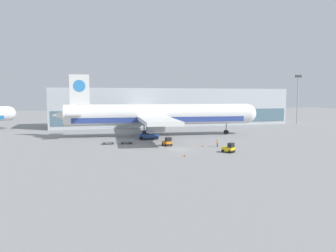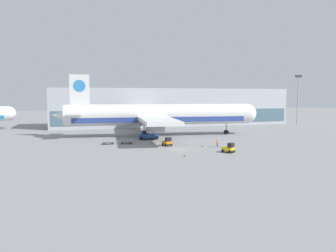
{
  "view_description": "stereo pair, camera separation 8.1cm",
  "coord_description": "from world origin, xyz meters",
  "px_view_note": "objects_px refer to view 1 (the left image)",
  "views": [
    {
      "loc": [
        -21.26,
        -65.69,
        11.42
      ],
      "look_at": [
        0.57,
        10.58,
        4.0
      ],
      "focal_mm": 35.0,
      "sensor_mm": 36.0,
      "label": 1
    },
    {
      "loc": [
        -21.18,
        -65.71,
        11.42
      ],
      "look_at": [
        0.57,
        10.58,
        4.0
      ],
      "focal_mm": 35.0,
      "sensor_mm": 36.0,
      "label": 2
    }
  ],
  "objects_px": {
    "traffic_cone_near": "(185,155)",
    "traffic_cone_far": "(203,145)",
    "airplane_main": "(157,115)",
    "light_mast": "(298,95)",
    "baggage_dolly_lead": "(108,143)",
    "baggage_tug_foreground": "(167,142)",
    "scissor_lift_loader": "(148,131)",
    "baggage_dolly_second": "(126,142)",
    "baggage_tug_mid": "(229,148)",
    "ground_crew_near": "(217,142)"
  },
  "relations": [
    {
      "from": "scissor_lift_loader",
      "to": "baggage_tug_foreground",
      "type": "xyz_separation_m",
      "value": [
        1.6,
        -12.63,
        -1.15
      ]
    },
    {
      "from": "airplane_main",
      "to": "baggage_tug_mid",
      "type": "xyz_separation_m",
      "value": [
        7.22,
        -30.32,
        -4.96
      ]
    },
    {
      "from": "ground_crew_near",
      "to": "scissor_lift_loader",
      "type": "bearing_deg",
      "value": 79.44
    },
    {
      "from": "ground_crew_near",
      "to": "traffic_cone_near",
      "type": "bearing_deg",
      "value": 174.08
    },
    {
      "from": "ground_crew_near",
      "to": "light_mast",
      "type": "bearing_deg",
      "value": -5.52
    },
    {
      "from": "traffic_cone_near",
      "to": "traffic_cone_far",
      "type": "height_order",
      "value": "traffic_cone_near"
    },
    {
      "from": "light_mast",
      "to": "baggage_dolly_second",
      "type": "xyz_separation_m",
      "value": [
        -75.25,
        -36.49,
        -11.19
      ]
    },
    {
      "from": "baggage_tug_mid",
      "to": "baggage_dolly_lead",
      "type": "xyz_separation_m",
      "value": [
        -22.13,
        18.13,
        -0.49
      ]
    },
    {
      "from": "light_mast",
      "to": "traffic_cone_far",
      "type": "distance_m",
      "value": 75.84
    },
    {
      "from": "baggage_tug_foreground",
      "to": "traffic_cone_far",
      "type": "height_order",
      "value": "baggage_tug_foreground"
    },
    {
      "from": "baggage_tug_mid",
      "to": "scissor_lift_loader",
      "type": "bearing_deg",
      "value": 174.63
    },
    {
      "from": "baggage_tug_mid",
      "to": "ground_crew_near",
      "type": "height_order",
      "value": "baggage_tug_mid"
    },
    {
      "from": "traffic_cone_near",
      "to": "baggage_dolly_second",
      "type": "bearing_deg",
      "value": 113.16
    },
    {
      "from": "baggage_dolly_lead",
      "to": "ground_crew_near",
      "type": "xyz_separation_m",
      "value": [
        22.91,
        -10.88,
        0.69
      ]
    },
    {
      "from": "airplane_main",
      "to": "scissor_lift_loader",
      "type": "distance_m",
      "value": 8.01
    },
    {
      "from": "baggage_tug_foreground",
      "to": "baggage_dolly_second",
      "type": "bearing_deg",
      "value": -135.44
    },
    {
      "from": "baggage_dolly_second",
      "to": "ground_crew_near",
      "type": "distance_m",
      "value": 21.41
    },
    {
      "from": "scissor_lift_loader",
      "to": "baggage_dolly_second",
      "type": "bearing_deg",
      "value": -129.77
    },
    {
      "from": "light_mast",
      "to": "baggage_tug_foreground",
      "type": "bearing_deg",
      "value": -147.65
    },
    {
      "from": "baggage_tug_mid",
      "to": "baggage_dolly_lead",
      "type": "bearing_deg",
      "value": -159.09
    },
    {
      "from": "baggage_dolly_lead",
      "to": "traffic_cone_far",
      "type": "height_order",
      "value": "traffic_cone_far"
    },
    {
      "from": "light_mast",
      "to": "traffic_cone_near",
      "type": "distance_m",
      "value": 87.82
    },
    {
      "from": "baggage_tug_mid",
      "to": "airplane_main",
      "type": "bearing_deg",
      "value": 163.63
    },
    {
      "from": "light_mast",
      "to": "ground_crew_near",
      "type": "distance_m",
      "value": 74.18
    },
    {
      "from": "ground_crew_near",
      "to": "traffic_cone_far",
      "type": "height_order",
      "value": "ground_crew_near"
    },
    {
      "from": "light_mast",
      "to": "traffic_cone_far",
      "type": "xyz_separation_m",
      "value": [
        -59.52,
        -45.63,
        -11.29
      ]
    },
    {
      "from": "airplane_main",
      "to": "traffic_cone_near",
      "type": "relative_size",
      "value": 86.7
    },
    {
      "from": "airplane_main",
      "to": "scissor_lift_loader",
      "type": "xyz_separation_m",
      "value": [
        -3.86,
        -5.89,
        -3.81
      ]
    },
    {
      "from": "ground_crew_near",
      "to": "traffic_cone_near",
      "type": "distance_m",
      "value": 13.69
    },
    {
      "from": "baggage_dolly_second",
      "to": "traffic_cone_far",
      "type": "height_order",
      "value": "traffic_cone_far"
    },
    {
      "from": "baggage_dolly_lead",
      "to": "traffic_cone_far",
      "type": "distance_m",
      "value": 22.13
    },
    {
      "from": "light_mast",
      "to": "traffic_cone_far",
      "type": "height_order",
      "value": "light_mast"
    },
    {
      "from": "scissor_lift_loader",
      "to": "baggage_dolly_second",
      "type": "xyz_separation_m",
      "value": [
        -6.86,
        -6.82,
        -1.64
      ]
    },
    {
      "from": "light_mast",
      "to": "traffic_cone_near",
      "type": "height_order",
      "value": "light_mast"
    },
    {
      "from": "baggage_tug_foreground",
      "to": "ground_crew_near",
      "type": "relative_size",
      "value": 1.47
    },
    {
      "from": "baggage_tug_mid",
      "to": "traffic_cone_far",
      "type": "bearing_deg",
      "value": 164.84
    },
    {
      "from": "baggage_tug_foreground",
      "to": "baggage_dolly_second",
      "type": "distance_m",
      "value": 10.28
    },
    {
      "from": "traffic_cone_near",
      "to": "traffic_cone_far",
      "type": "xyz_separation_m",
      "value": [
        7.6,
        9.88,
        -0.04
      ]
    },
    {
      "from": "airplane_main",
      "to": "baggage_tug_mid",
      "type": "relative_size",
      "value": 20.61
    },
    {
      "from": "airplane_main",
      "to": "baggage_tug_foreground",
      "type": "height_order",
      "value": "airplane_main"
    },
    {
      "from": "scissor_lift_loader",
      "to": "traffic_cone_near",
      "type": "distance_m",
      "value": 25.92
    },
    {
      "from": "airplane_main",
      "to": "traffic_cone_far",
      "type": "relative_size",
      "value": 98.32
    },
    {
      "from": "scissor_lift_loader",
      "to": "baggage_tug_mid",
      "type": "bearing_deg",
      "value": -60.18
    },
    {
      "from": "light_mast",
      "to": "baggage_tug_mid",
      "type": "distance_m",
      "value": 79.54
    },
    {
      "from": "baggage_tug_mid",
      "to": "light_mast",
      "type": "bearing_deg",
      "value": 103.59
    },
    {
      "from": "light_mast",
      "to": "scissor_lift_loader",
      "type": "height_order",
      "value": "light_mast"
    },
    {
      "from": "airplane_main",
      "to": "baggage_tug_foreground",
      "type": "bearing_deg",
      "value": -91.54
    },
    {
      "from": "baggage_tug_foreground",
      "to": "traffic_cone_far",
      "type": "distance_m",
      "value": 8.02
    },
    {
      "from": "airplane_main",
      "to": "baggage_dolly_lead",
      "type": "height_order",
      "value": "airplane_main"
    },
    {
      "from": "baggage_dolly_second",
      "to": "baggage_dolly_lead",
      "type": "bearing_deg",
      "value": 176.8
    }
  ]
}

